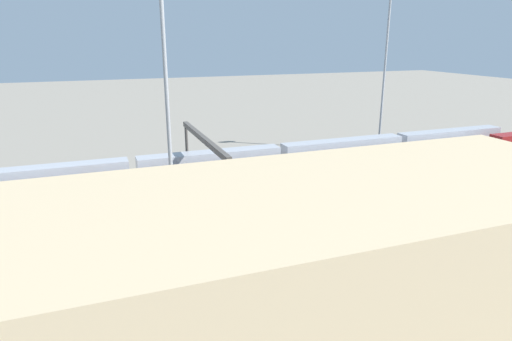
# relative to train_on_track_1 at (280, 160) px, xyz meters

# --- Properties ---
(ground_plane) EXTENTS (400.00, 400.00, 0.00)m
(ground_plane) POSITION_rel_train_on_track_1_xyz_m (3.46, 5.00, -2.61)
(ground_plane) COLOR gray
(track_bed_0) EXTENTS (140.00, 2.80, 0.12)m
(track_bed_0) POSITION_rel_train_on_track_1_xyz_m (3.46, -5.00, -2.55)
(track_bed_0) COLOR #3D3833
(track_bed_0) RESTS_ON ground_plane
(track_bed_1) EXTENTS (140.00, 2.80, 0.12)m
(track_bed_1) POSITION_rel_train_on_track_1_xyz_m (3.46, 0.00, -2.55)
(track_bed_1) COLOR #4C443D
(track_bed_1) RESTS_ON ground_plane
(track_bed_2) EXTENTS (140.00, 2.80, 0.12)m
(track_bed_2) POSITION_rel_train_on_track_1_xyz_m (3.46, 5.00, -2.55)
(track_bed_2) COLOR #4C443D
(track_bed_2) RESTS_ON ground_plane
(track_bed_3) EXTENTS (140.00, 2.80, 0.12)m
(track_bed_3) POSITION_rel_train_on_track_1_xyz_m (3.46, 10.00, -2.55)
(track_bed_3) COLOR #3D3833
(track_bed_3) RESTS_ON ground_plane
(track_bed_4) EXTENTS (140.00, 2.80, 0.12)m
(track_bed_4) POSITION_rel_train_on_track_1_xyz_m (3.46, 15.00, -2.55)
(track_bed_4) COLOR #3D3833
(track_bed_4) RESTS_ON ground_plane
(train_on_track_1) EXTENTS (95.60, 3.06, 5.00)m
(train_on_track_1) POSITION_rel_train_on_track_1_xyz_m (0.00, 0.00, 0.00)
(train_on_track_1) COLOR #A8AAB2
(train_on_track_1) RESTS_ON ground_plane
(train_on_track_2) EXTENTS (139.00, 3.00, 4.40)m
(train_on_track_2) POSITION_rel_train_on_track_1_xyz_m (7.72, 5.00, -0.54)
(train_on_track_2) COLOR maroon
(train_on_track_2) RESTS_ON ground_plane
(train_on_track_3) EXTENTS (10.00, 3.00, 5.00)m
(train_on_track_3) POSITION_rel_train_on_track_1_xyz_m (30.54, 10.00, -0.45)
(train_on_track_3) COLOR #D85914
(train_on_track_3) RESTS_ON ground_plane
(train_on_track_4) EXTENTS (47.20, 3.06, 5.00)m
(train_on_track_4) POSITION_rel_train_on_track_1_xyz_m (-18.28, 15.00, -0.03)
(train_on_track_4) COLOR silver
(train_on_track_4) RESTS_ON ground_plane
(light_mast_0) EXTENTS (2.80, 0.70, 31.41)m
(light_mast_0) POSITION_rel_train_on_track_1_xyz_m (-25.65, -8.04, 17.00)
(light_mast_0) COLOR #9EA0A5
(light_mast_0) RESTS_ON ground_plane
(light_mast_1) EXTENTS (2.80, 0.70, 31.13)m
(light_mast_1) POSITION_rel_train_on_track_1_xyz_m (21.48, 18.07, 16.85)
(light_mast_1) COLOR #9EA0A5
(light_mast_1) RESTS_ON ground_plane
(signal_gantry) EXTENTS (0.70, 25.00, 8.80)m
(signal_gantry) POSITION_rel_train_on_track_1_xyz_m (14.41, 5.00, 4.81)
(signal_gantry) COLOR #4C4742
(signal_gantry) RESTS_ON ground_plane
(maintenance_shed) EXTENTS (44.57, 16.24, 13.76)m
(maintenance_shed) POSITION_rel_train_on_track_1_xyz_m (17.75, 43.87, 4.27)
(maintenance_shed) COLOR tan
(maintenance_shed) RESTS_ON ground_plane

